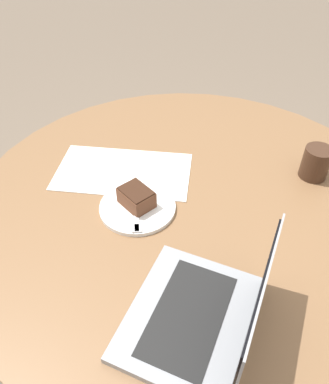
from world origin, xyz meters
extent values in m
plane|color=#6B5B4C|center=(0.00, 0.00, 0.00)|extent=(12.00, 12.00, 0.00)
cylinder|color=brown|center=(0.00, 0.00, 0.01)|extent=(0.45, 0.45, 0.02)
cylinder|color=brown|center=(0.00, 0.00, 0.38)|extent=(0.11, 0.11, 0.73)
cylinder|color=brown|center=(0.00, 0.00, 0.76)|extent=(1.29, 1.29, 0.03)
cube|color=white|center=(-0.22, 0.08, 0.78)|extent=(0.42, 0.25, 0.00)
cylinder|color=white|center=(-0.14, -0.08, 0.78)|extent=(0.21, 0.21, 0.01)
cube|color=brown|center=(-0.14, -0.07, 0.81)|extent=(0.12, 0.11, 0.05)
cube|color=#351E13|center=(-0.14, -0.07, 0.84)|extent=(0.11, 0.11, 0.00)
cube|color=silver|center=(-0.14, -0.09, 0.79)|extent=(0.05, 0.17, 0.00)
cube|color=silver|center=(-0.12, -0.16, 0.79)|extent=(0.03, 0.03, 0.00)
cylinder|color=#3D2619|center=(0.36, 0.16, 0.83)|extent=(0.08, 0.08, 0.10)
cube|color=gray|center=(0.04, -0.39, 0.79)|extent=(0.31, 0.36, 0.02)
cube|color=black|center=(0.04, -0.39, 0.80)|extent=(0.20, 0.28, 0.00)
cube|color=gray|center=(0.17, -0.42, 0.90)|extent=(0.08, 0.30, 0.21)
cube|color=black|center=(0.16, -0.42, 0.90)|extent=(0.07, 0.28, 0.19)
camera|label=1|loc=(0.06, -0.80, 1.51)|focal=35.00mm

